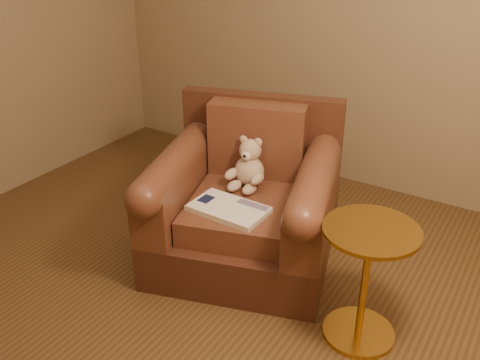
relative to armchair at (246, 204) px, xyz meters
The scene contains 5 objects.
floor 0.80m from the armchair, 85.41° to the right, with size 4.00×4.00×0.00m, color brown.
armchair is the anchor object (origin of this frame).
teddy_bear 0.21m from the armchair, 114.30° to the left, with size 0.22×0.25×0.31m.
guidebook 0.27m from the armchair, 81.94° to the right, with size 0.42×0.26×0.03m.
side_table 0.90m from the armchair, 19.90° to the right, with size 0.45×0.45×0.62m.
Camera 1 is at (1.36, -1.62, 1.91)m, focal length 40.00 mm.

